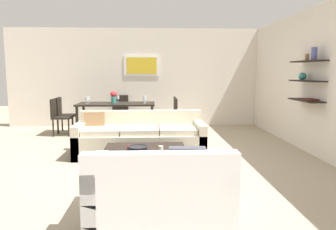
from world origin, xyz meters
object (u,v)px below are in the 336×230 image
object	(u,v)px
loveseat_white	(160,190)
dining_chair_right_near	(171,114)
wine_glass_right_far	(145,98)
dining_chair_head	(120,109)
sofa_beige	(140,139)
wine_glass_left_near	(87,99)
wine_glass_left_far	(89,98)
candle_jar	(161,149)
dining_table	(116,106)
wine_glass_right_near	(144,98)
centerpiece_vase	(114,96)
dining_chair_right_far	(170,112)
wine_glass_head	(118,97)
coffee_table	(145,162)
decorative_bowl	(138,148)
apple_on_coffee_table	(129,147)
dining_chair_left_near	(59,114)
dining_chair_left_far	(63,112)

from	to	relation	value
loveseat_white	dining_chair_right_near	xyz separation A→B (m)	(0.37, 4.45, 0.21)
wine_glass_right_far	dining_chair_head	bearing A→B (deg)	133.75
sofa_beige	wine_glass_left_near	size ratio (longest dim) A/B	13.25
sofa_beige	wine_glass_left_far	distance (m)	2.64
candle_jar	dining_table	xyz separation A→B (m)	(-1.01, 3.36, 0.26)
dining_table	wine_glass_left_far	xyz separation A→B (m)	(-0.69, 0.10, 0.18)
candle_jar	wine_glass_right_near	size ratio (longest dim) A/B	0.41
wine_glass_left_far	centerpiece_vase	size ratio (longest dim) A/B	0.56
dining_chair_right_far	wine_glass_head	world-z (taller)	wine_glass_head
dining_chair_right_far	centerpiece_vase	bearing A→B (deg)	-172.84
dining_chair_head	coffee_table	bearing A→B (deg)	-79.23
dining_chair_right_far	wine_glass_head	distance (m)	1.40
decorative_bowl	wine_glass_right_far	world-z (taller)	wine_glass_right_far
apple_on_coffee_table	dining_chair_right_near	bearing A→B (deg)	75.32
wine_glass_right_far	wine_glass_head	distance (m)	0.74
sofa_beige	wine_glass_right_far	distance (m)	2.27
dining_chair_left_near	loveseat_white	bearing A→B (deg)	-62.47
dining_chair_left_far	dining_chair_left_near	world-z (taller)	same
wine_glass_left_near	centerpiece_vase	xyz separation A→B (m)	(0.63, 0.12, 0.05)
loveseat_white	dining_chair_left_far	world-z (taller)	dining_chair_left_far
wine_glass_right_far	centerpiece_vase	xyz separation A→B (m)	(-0.76, -0.09, 0.05)
coffee_table	apple_on_coffee_table	distance (m)	0.32
candle_jar	apple_on_coffee_table	distance (m)	0.48
wine_glass_right_far	dining_chair_right_far	bearing A→B (deg)	7.44
decorative_bowl	dining_chair_right_near	size ratio (longest dim) A/B	0.33
candle_jar	dining_chair_head	size ratio (longest dim) A/B	0.09
dining_chair_head	wine_glass_right_far	xyz separation A→B (m)	(0.69, -0.72, 0.37)
dining_table	dining_chair_left_near	xyz separation A→B (m)	(-1.35, -0.19, -0.17)
dining_chair_right_far	dining_chair_right_near	bearing A→B (deg)	-90.00
coffee_table	dining_chair_left_far	distance (m)	4.07
coffee_table	dining_chair_right_near	distance (m)	3.14
dining_chair_left_near	wine_glass_left_near	distance (m)	0.75
apple_on_coffee_table	wine_glass_right_far	distance (m)	3.38
decorative_bowl	wine_glass_right_far	xyz separation A→B (m)	(0.01, 3.44, 0.45)
loveseat_white	wine_glass_left_near	xyz separation A→B (m)	(-1.67, 4.54, 0.58)
candle_jar	dining_chair_right_far	world-z (taller)	dining_chair_right_far
dining_chair_right_near	wine_glass_right_far	xyz separation A→B (m)	(-0.65, 0.29, 0.37)
loveseat_white	decorative_bowl	xyz separation A→B (m)	(-0.29, 1.30, 0.13)
apple_on_coffee_table	dining_chair_right_near	distance (m)	3.15
dining_chair_head	dining_chair_right_far	bearing A→B (deg)	-25.37
dining_chair_right_near	wine_glass_left_near	world-z (taller)	wine_glass_left_near
dining_chair_left_far	dining_chair_left_near	size ratio (longest dim) A/B	1.00
dining_chair_head	centerpiece_vase	bearing A→B (deg)	-94.38
dining_table	wine_glass_right_far	size ratio (longest dim) A/B	10.82
centerpiece_vase	sofa_beige	bearing A→B (deg)	-71.00
decorative_bowl	wine_glass_right_near	world-z (taller)	wine_glass_right_near
dining_chair_right_far	wine_glass_head	xyz separation A→B (m)	(-1.35, 0.17, 0.36)
decorative_bowl	dining_chair_left_near	bearing A→B (deg)	122.75
dining_chair_left_far	dining_chair_head	bearing A→B (deg)	25.37
dining_chair_left_near	wine_glass_left_far	bearing A→B (deg)	24.21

